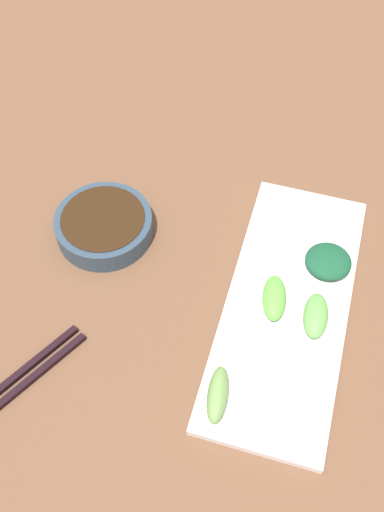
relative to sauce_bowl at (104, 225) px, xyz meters
name	(u,v)px	position (x,y,z in m)	size (l,w,h in m)	color
tabletop	(210,282)	(0.16, -0.03, -0.03)	(2.10, 2.10, 0.02)	brown
sauce_bowl	(104,225)	(0.00, 0.00, 0.00)	(0.13, 0.13, 0.03)	#2F4356
serving_plate	(287,306)	(0.26, -0.05, -0.01)	(0.15, 0.38, 0.01)	white
broccoli_leafy_0	(328,261)	(0.30, 0.02, 0.00)	(0.06, 0.06, 0.02)	#185133
broccoli_stalk_1	(218,395)	(0.21, -0.19, 0.00)	(0.02, 0.07, 0.02)	#709F51
broccoli_stalk_2	(316,316)	(0.30, -0.06, 0.00)	(0.03, 0.06, 0.02)	#68B051
broccoli_stalk_3	(274,298)	(0.24, -0.05, 0.00)	(0.03, 0.06, 0.02)	#64B445
chopsticks	(1,396)	(-0.03, -0.25, -0.01)	(0.13, 0.21, 0.01)	black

